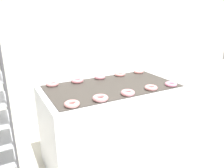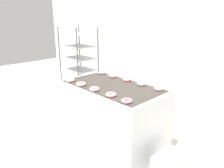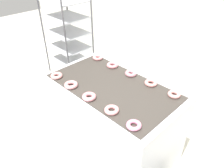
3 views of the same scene
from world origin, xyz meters
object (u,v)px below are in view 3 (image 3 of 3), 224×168
Objects in this scene: donut_near_leftmost at (57,76)px; donut_far_center at (131,73)px; donut_near_left at (71,85)px; donut_far_rightmost at (174,94)px; fryer_machine at (112,118)px; donut_far_leftmost at (98,58)px; baking_rack_cart at (69,47)px; donut_near_rightmost at (134,125)px; donut_far_left at (112,65)px; donut_near_right at (112,110)px; donut_near_center at (89,97)px; donut_far_right at (151,83)px.

donut_near_leftmost is 1.00× the size of donut_far_center.
donut_near_left reaches higher than donut_near_leftmost.
donut_near_left is at bearing 0.51° from donut_near_leftmost.
donut_far_rightmost is at bearing 35.76° from donut_near_left.
fryer_machine is 0.85m from donut_far_leftmost.
donut_near_rightmost is (1.97, -0.74, 0.11)m from baking_rack_cart.
donut_far_left reaches higher than donut_near_leftmost.
donut_far_center is at bearing 116.21° from donut_near_right.
baking_rack_cart is (-1.39, 0.41, 0.40)m from fryer_machine.
donut_far_leftmost is (-0.01, 0.66, -0.00)m from donut_near_leftmost.
donut_far_leftmost is (-0.60, 0.33, 0.51)m from fryer_machine.
donut_near_leftmost is at bearing -179.81° from donut_near_center.
donut_far_center is (1.38, -0.09, 0.11)m from baking_rack_cart.
donut_near_center reaches higher than donut_far_left.
donut_far_center is (0.30, 0.01, 0.00)m from donut_far_left.
donut_far_right is at bearing 91.36° from donut_near_right.
donut_far_leftmost reaches higher than fryer_machine.
baking_rack_cart is 12.57× the size of donut_far_leftmost.
donut_near_left reaches higher than donut_near_rightmost.
donut_near_left is (1.08, -0.75, 0.11)m from baking_rack_cart.
donut_near_left is 1.06× the size of donut_near_center.
baking_rack_cart reaches higher than donut_far_leftmost.
baking_rack_cart is 2.11m from donut_near_rightmost.
donut_far_right is at bearing 114.39° from donut_near_rightmost.
donut_near_center is 0.88m from donut_far_rightmost.
donut_near_rightmost is 0.64m from donut_far_rightmost.
donut_near_center and donut_far_center have the same top height.
baking_rack_cart is at bearing 156.72° from donut_near_right.
donut_far_left is at bearing 134.17° from donut_near_right.
donut_far_rightmost is (0.01, 0.64, 0.00)m from donut_near_rightmost.
donut_near_left is (-0.31, -0.33, 0.51)m from fryer_machine.
donut_near_left reaches higher than donut_far_rightmost.
donut_far_leftmost reaches higher than donut_far_rightmost.
donut_near_rightmost is 0.92× the size of donut_far_left.
donut_near_rightmost is (1.18, 0.01, -0.00)m from donut_near_leftmost.
donut_near_center is at bearing -177.01° from donut_near_right.
donut_far_leftmost is at bearing 151.31° from fryer_machine.
donut_far_center is at bearing 90.93° from fryer_machine.
donut_near_leftmost is at bearing -150.41° from fryer_machine.
donut_near_left is 0.72m from donut_far_leftmost.
donut_far_leftmost is at bearing 179.56° from donut_far_rightmost.
baking_rack_cart reaches higher than fryer_machine.
donut_far_rightmost is at bearing 28.14° from fryer_machine.
fryer_machine is 11.69× the size of donut_near_rightmost.
donut_far_left is (0.29, 0.65, 0.00)m from donut_near_leftmost.
baking_rack_cart is 1.58m from donut_near_center.
donut_near_right is at bearing 2.99° from donut_near_center.
baking_rack_cart is at bearing 163.42° from fryer_machine.
donut_near_left is at bearing -144.24° from donut_far_rightmost.
baking_rack_cart reaches higher than donut_far_center.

